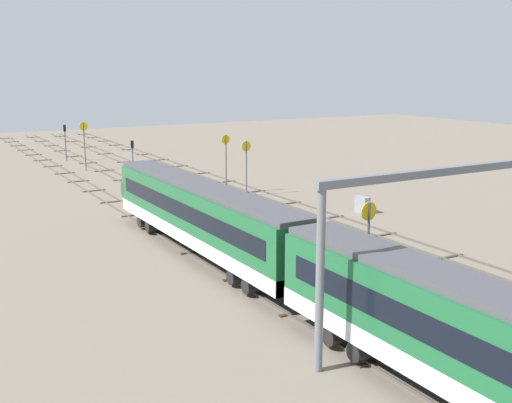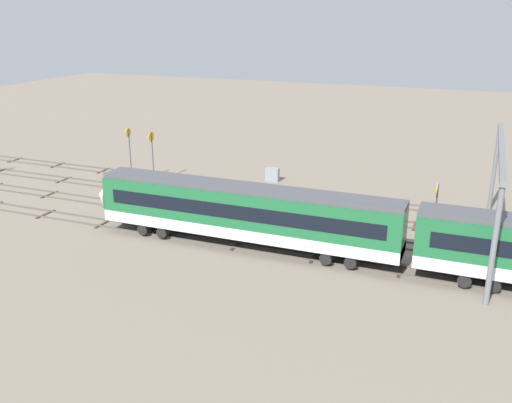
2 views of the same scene
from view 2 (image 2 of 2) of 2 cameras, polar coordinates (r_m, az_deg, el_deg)
The scene contains 10 objects.
ground_plane at distance 49.95m, azimuth 4.70°, elevation -1.96°, with size 193.10×193.10×0.00m, color gray.
track_near_foreground at distance 56.38m, azimuth 6.86°, elevation 0.47°, with size 177.10×2.40×0.16m.
track_second_near at distance 52.05m, azimuth 5.48°, elevation -1.03°, with size 177.10×2.40×0.16m.
track_middle at distance 47.81m, azimuth 3.86°, elevation -2.81°, with size 177.10×2.40×0.16m.
track_with_train at distance 43.67m, azimuth 1.91°, elevation -4.93°, with size 177.10×2.40×0.16m.
overhead_gantry at distance 45.83m, azimuth 23.20°, elevation 2.86°, with size 0.40×19.78×8.13m.
speed_sign_near_foreground at distance 61.11m, azimuth -10.40°, elevation 5.21°, with size 0.14×1.03×5.49m.
speed_sign_far_trackside at distance 42.97m, azimuth 17.59°, elevation -0.86°, with size 0.14×0.96×5.91m.
speed_sign_distant_end at distance 61.11m, azimuth -12.59°, elevation 5.23°, with size 0.14×0.91×5.97m.
relay_cabinet at distance 61.29m, azimuth 1.66°, elevation 2.73°, with size 1.46×0.62×1.46m.
Camera 2 is at (-13.56, 44.76, 17.54)m, focal length 39.76 mm.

